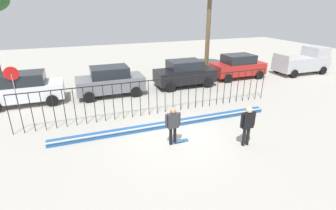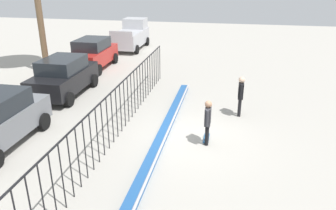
# 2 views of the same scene
# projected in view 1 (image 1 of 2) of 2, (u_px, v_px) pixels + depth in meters

# --- Properties ---
(ground_plane) EXTENTS (60.00, 60.00, 0.00)m
(ground_plane) POSITION_uv_depth(u_px,v_px,m) (177.00, 137.00, 11.49)
(ground_plane) COLOR #ADA89E
(bowl_coping_ledge) EXTENTS (11.00, 0.40, 0.27)m
(bowl_coping_ledge) POSITION_uv_depth(u_px,v_px,m) (168.00, 124.00, 12.46)
(bowl_coping_ledge) COLOR #235699
(bowl_coping_ledge) RESTS_ON ground
(perimeter_fence) EXTENTS (14.04, 0.04, 1.95)m
(perimeter_fence) POSITION_uv_depth(u_px,v_px,m) (157.00, 93.00, 13.55)
(perimeter_fence) COLOR black
(perimeter_fence) RESTS_ON ground
(skateboarder) EXTENTS (0.68, 0.26, 1.69)m
(skateboarder) POSITION_uv_depth(u_px,v_px,m) (173.00, 123.00, 10.55)
(skateboarder) COLOR black
(skateboarder) RESTS_ON ground
(skateboard) EXTENTS (0.80, 0.20, 0.07)m
(skateboard) POSITION_uv_depth(u_px,v_px,m) (179.00, 141.00, 11.04)
(skateboard) COLOR #26598C
(skateboard) RESTS_ON ground
(camera_operator) EXTENTS (0.71, 0.27, 1.76)m
(camera_operator) POSITION_uv_depth(u_px,v_px,m) (248.00, 123.00, 10.46)
(camera_operator) COLOR black
(camera_operator) RESTS_ON ground
(parked_car_white) EXTENTS (4.30, 2.12, 1.90)m
(parked_car_white) POSITION_uv_depth(u_px,v_px,m) (25.00, 88.00, 15.03)
(parked_car_white) COLOR silver
(parked_car_white) RESTS_ON ground
(parked_car_gray) EXTENTS (4.30, 2.12, 1.90)m
(parked_car_gray) POSITION_uv_depth(u_px,v_px,m) (110.00, 81.00, 16.51)
(parked_car_gray) COLOR slate
(parked_car_gray) RESTS_ON ground
(parked_car_black) EXTENTS (4.30, 2.12, 1.90)m
(parked_car_black) POSITION_uv_depth(u_px,v_px,m) (185.00, 73.00, 18.38)
(parked_car_black) COLOR black
(parked_car_black) RESTS_ON ground
(parked_car_red) EXTENTS (4.30, 2.12, 1.90)m
(parked_car_red) POSITION_uv_depth(u_px,v_px,m) (238.00, 66.00, 20.47)
(parked_car_red) COLOR #B2231E
(parked_car_red) RESTS_ON ground
(pickup_truck) EXTENTS (4.70, 2.12, 2.24)m
(pickup_truck) POSITION_uv_depth(u_px,v_px,m) (303.00, 61.00, 21.86)
(pickup_truck) COLOR #B7B7BC
(pickup_truck) RESTS_ON ground
(stop_sign) EXTENTS (0.76, 0.07, 2.50)m
(stop_sign) POSITION_uv_depth(u_px,v_px,m) (13.00, 83.00, 13.90)
(stop_sign) COLOR slate
(stop_sign) RESTS_ON ground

